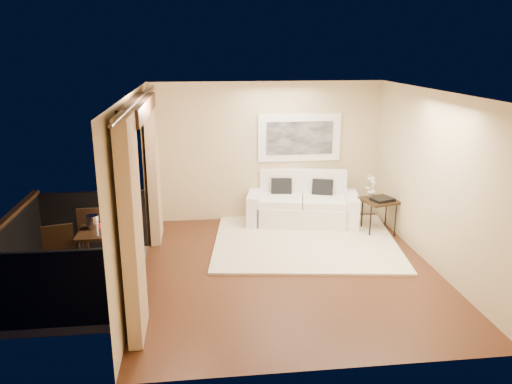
{
  "coord_description": "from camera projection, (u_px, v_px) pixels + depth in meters",
  "views": [
    {
      "loc": [
        -1.33,
        -6.96,
        3.31
      ],
      "look_at": [
        -0.42,
        0.76,
        1.05
      ],
      "focal_mm": 35.0,
      "sensor_mm": 36.0,
      "label": 1
    }
  ],
  "objects": [
    {
      "name": "orchid",
      "position": [
        371.0,
        186.0,
        9.18
      ],
      "size": [
        0.28,
        0.27,
        0.44
      ],
      "primitive_type": "imported",
      "rotation": [
        0.0,
        0.0,
        0.67
      ],
      "color": "white",
      "rests_on": "side_table"
    },
    {
      "name": "ice_bucket",
      "position": [
        93.0,
        222.0,
        7.31
      ],
      "size": [
        0.18,
        0.18,
        0.2
      ],
      "primitive_type": "cylinder",
      "color": "silver",
      "rests_on": "bistro_table"
    },
    {
      "name": "room_shell",
      "position": [
        138.0,
        108.0,
        6.77
      ],
      "size": [
        5.0,
        6.4,
        5.0
      ],
      "color": "white",
      "rests_on": "ground"
    },
    {
      "name": "sofa",
      "position": [
        302.0,
        205.0,
        9.69
      ],
      "size": [
        2.23,
        1.31,
        1.01
      ],
      "rotation": [
        0.0,
        0.0,
        -0.21
      ],
      "color": "white",
      "rests_on": "floor"
    },
    {
      "name": "vase",
      "position": [
        97.0,
        230.0,
        7.02
      ],
      "size": [
        0.04,
        0.04,
        0.18
      ],
      "primitive_type": "cylinder",
      "color": "white",
      "rests_on": "bistro_table"
    },
    {
      "name": "curtains",
      "position": [
        145.0,
        191.0,
        7.11
      ],
      "size": [
        0.16,
        4.8,
        2.64
      ],
      "color": "tan",
      "rests_on": "ground"
    },
    {
      "name": "balcony",
      "position": [
        67.0,
        270.0,
        7.3
      ],
      "size": [
        1.81,
        2.6,
        1.17
      ],
      "color": "#605B56",
      "rests_on": "ground"
    },
    {
      "name": "side_table",
      "position": [
        379.0,
        203.0,
        9.12
      ],
      "size": [
        0.72,
        0.72,
        0.64
      ],
      "rotation": [
        0.0,
        0.0,
        0.26
      ],
      "color": "black",
      "rests_on": "floor"
    },
    {
      "name": "glass_b",
      "position": [
        112.0,
        227.0,
        7.23
      ],
      "size": [
        0.06,
        0.06,
        0.12
      ],
      "primitive_type": "cylinder",
      "color": "silver",
      "rests_on": "bistro_table"
    },
    {
      "name": "balcony_chair_far",
      "position": [
        93.0,
        231.0,
        7.81
      ],
      "size": [
        0.44,
        0.44,
        0.94
      ],
      "rotation": [
        0.0,
        0.0,
        3.22
      ],
      "color": "black",
      "rests_on": "balcony"
    },
    {
      "name": "bistro_table",
      "position": [
        101.0,
        236.0,
        7.25
      ],
      "size": [
        0.65,
        0.65,
        0.75
      ],
      "rotation": [
        0.0,
        0.0,
        0.02
      ],
      "color": "black",
      "rests_on": "balcony"
    },
    {
      "name": "balcony_chair_near",
      "position": [
        60.0,
        255.0,
        6.88
      ],
      "size": [
        0.51,
        0.51,
        0.96
      ],
      "rotation": [
        0.0,
        0.0,
        0.26
      ],
      "color": "black",
      "rests_on": "balcony"
    },
    {
      "name": "candle",
      "position": [
        102.0,
        226.0,
        7.34
      ],
      "size": [
        0.06,
        0.06,
        0.07
      ],
      "primitive_type": "cylinder",
      "color": "red",
      "rests_on": "bistro_table"
    },
    {
      "name": "rug",
      "position": [
        305.0,
        241.0,
        8.81
      ],
      "size": [
        3.49,
        3.14,
        0.04
      ],
      "primitive_type": "cube",
      "rotation": [
        0.0,
        0.0,
        -0.13
      ],
      "color": "#FCEACA",
      "rests_on": "floor"
    },
    {
      "name": "glass_a",
      "position": [
        106.0,
        230.0,
        7.11
      ],
      "size": [
        0.06,
        0.06,
        0.12
      ],
      "primitive_type": "cylinder",
      "color": "white",
      "rests_on": "bistro_table"
    },
    {
      "name": "floor",
      "position": [
        289.0,
        270.0,
        7.72
      ],
      "size": [
        5.0,
        5.0,
        0.0
      ],
      "primitive_type": "plane",
      "color": "#502A17",
      "rests_on": "ground"
    },
    {
      "name": "tray",
      "position": [
        383.0,
        199.0,
        9.03
      ],
      "size": [
        0.45,
        0.38,
        0.05
      ],
      "primitive_type": "cube",
      "rotation": [
        0.0,
        0.0,
        0.31
      ],
      "color": "black",
      "rests_on": "side_table"
    },
    {
      "name": "artwork",
      "position": [
        299.0,
        138.0,
        9.68
      ],
      "size": [
        1.62,
        0.07,
        0.92
      ],
      "color": "white",
      "rests_on": "room_shell"
    }
  ]
}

